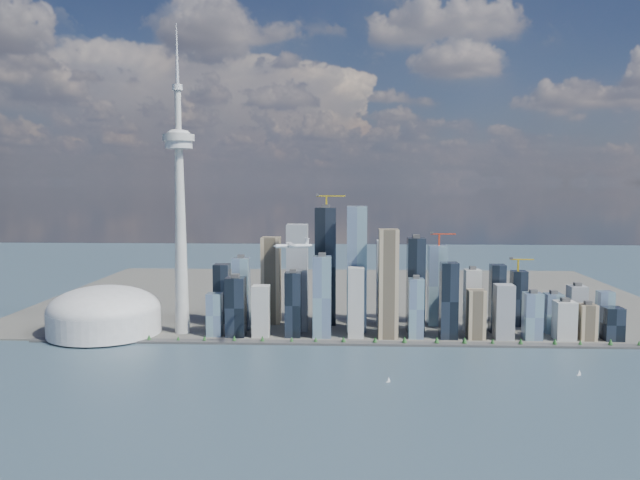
{
  "coord_description": "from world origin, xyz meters",
  "views": [
    {
      "loc": [
        0.51,
        -794.79,
        275.51
      ],
      "look_at": [
        -46.29,
        260.0,
        178.39
      ],
      "focal_mm": 35.0,
      "sensor_mm": 36.0,
      "label": 1
    }
  ],
  "objects_px": {
    "dome_stadium": "(104,313)",
    "airplane": "(293,245)",
    "needle_tower": "(180,205)",
    "sailboat_east": "(579,373)",
    "sailboat_west": "(388,380)"
  },
  "relations": [
    {
      "from": "airplane",
      "to": "sailboat_east",
      "type": "xyz_separation_m",
      "value": [
        419.2,
        -84.42,
        -174.47
      ]
    },
    {
      "from": "needle_tower",
      "to": "airplane",
      "type": "xyz_separation_m",
      "value": [
        214.33,
        -132.69,
        -58.53
      ]
    },
    {
      "from": "dome_stadium",
      "to": "sailboat_west",
      "type": "bearing_deg",
      "value": -26.68
    },
    {
      "from": "dome_stadium",
      "to": "airplane",
      "type": "height_order",
      "value": "airplane"
    },
    {
      "from": "airplane",
      "to": "sailboat_east",
      "type": "relative_size",
      "value": 6.95
    },
    {
      "from": "sailboat_east",
      "to": "airplane",
      "type": "bearing_deg",
      "value": 159.17
    },
    {
      "from": "needle_tower",
      "to": "airplane",
      "type": "relative_size",
      "value": 8.93
    },
    {
      "from": "dome_stadium",
      "to": "sailboat_east",
      "type": "height_order",
      "value": "dome_stadium"
    },
    {
      "from": "needle_tower",
      "to": "airplane",
      "type": "bearing_deg",
      "value": -31.76
    },
    {
      "from": "sailboat_west",
      "to": "sailboat_east",
      "type": "relative_size",
      "value": 0.96
    },
    {
      "from": "dome_stadium",
      "to": "needle_tower",
      "type": "bearing_deg",
      "value": 4.09
    },
    {
      "from": "airplane",
      "to": "sailboat_east",
      "type": "bearing_deg",
      "value": -26.07
    },
    {
      "from": "needle_tower",
      "to": "dome_stadium",
      "type": "height_order",
      "value": "needle_tower"
    },
    {
      "from": "sailboat_east",
      "to": "needle_tower",
      "type": "bearing_deg",
      "value": 151.64
    },
    {
      "from": "airplane",
      "to": "sailboat_west",
      "type": "xyz_separation_m",
      "value": [
        143.75,
        -127.61,
        -174.58
      ]
    }
  ]
}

